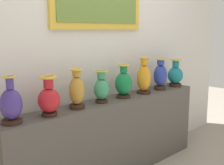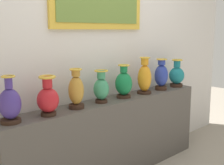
% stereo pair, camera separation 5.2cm
% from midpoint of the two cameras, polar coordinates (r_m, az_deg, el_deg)
% --- Properties ---
extents(display_shelf, '(2.38, 0.31, 0.80)m').
position_cam_midpoint_polar(display_shelf, '(3.02, 0.50, -10.78)').
color(display_shelf, '#4C4742').
rests_on(display_shelf, ground_plane).
extents(back_wall, '(4.56, 0.14, 2.61)m').
position_cam_midpoint_polar(back_wall, '(2.98, -2.31, 7.03)').
color(back_wall, silver).
rests_on(back_wall, ground_plane).
extents(vase_indigo, '(0.16, 0.16, 0.36)m').
position_cam_midpoint_polar(vase_indigo, '(2.27, -18.58, -3.99)').
color(vase_indigo, '#382319').
rests_on(vase_indigo, display_shelf).
extents(vase_crimson, '(0.18, 0.18, 0.33)m').
position_cam_midpoint_polar(vase_crimson, '(2.39, -11.72, -3.01)').
color(vase_crimson, '#382319').
rests_on(vase_crimson, display_shelf).
extents(vase_ochre, '(0.14, 0.14, 0.35)m').
position_cam_midpoint_polar(vase_ochre, '(2.57, -6.40, -1.58)').
color(vase_ochre, '#382319').
rests_on(vase_ochre, display_shelf).
extents(vase_jade, '(0.15, 0.15, 0.31)m').
position_cam_midpoint_polar(vase_jade, '(2.76, -1.56, -1.07)').
color(vase_jade, '#382319').
rests_on(vase_jade, display_shelf).
extents(vase_emerald, '(0.17, 0.17, 0.34)m').
position_cam_midpoint_polar(vase_emerald, '(2.97, 2.78, -0.18)').
color(vase_emerald, '#382319').
rests_on(vase_emerald, display_shelf).
extents(vase_amber, '(0.15, 0.15, 0.40)m').
position_cam_midpoint_polar(vase_amber, '(3.18, 6.78, 0.92)').
color(vase_amber, '#382319').
rests_on(vase_amber, display_shelf).
extents(vase_cobalt, '(0.15, 0.15, 0.36)m').
position_cam_midpoint_polar(vase_cobalt, '(3.41, 9.96, 1.34)').
color(vase_cobalt, '#382319').
rests_on(vase_cobalt, display_shelf).
extents(vase_teal, '(0.18, 0.18, 0.33)m').
position_cam_midpoint_polar(vase_teal, '(3.65, 12.83, 1.41)').
color(vase_teal, '#382319').
rests_on(vase_teal, display_shelf).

